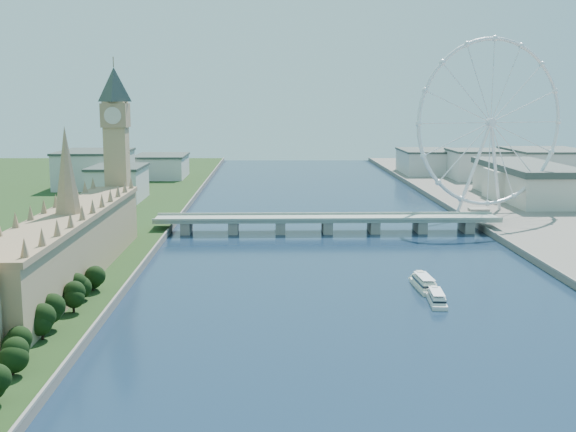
{
  "coord_description": "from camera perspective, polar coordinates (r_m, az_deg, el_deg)",
  "views": [
    {
      "loc": [
        -36.4,
        -155.2,
        84.81
      ],
      "look_at": [
        -27.33,
        210.0,
        25.19
      ],
      "focal_mm": 45.0,
      "sensor_mm": 36.0,
      "label": 1
    }
  ],
  "objects": [
    {
      "name": "county_hall",
      "position": [
        627.96,
        18.27,
        1.04
      ],
      "size": [
        54.0,
        144.0,
        35.0
      ],
      "primitive_type": null,
      "color": "beige",
      "rests_on": "ground"
    },
    {
      "name": "westminster_bridge",
      "position": [
        463.29,
        3.1,
        -0.46
      ],
      "size": [
        220.0,
        22.0,
        9.5
      ],
      "color": "gray",
      "rests_on": "ground"
    },
    {
      "name": "tree_row",
      "position": [
        239.04,
        -20.35,
        -9.94
      ],
      "size": [
        8.47,
        184.47,
        19.52
      ],
      "color": "black",
      "rests_on": "ground"
    },
    {
      "name": "big_ben",
      "position": [
        443.15,
        -13.44,
        6.66
      ],
      "size": [
        20.02,
        20.02,
        110.0
      ],
      "color": "tan",
      "rests_on": "ground"
    },
    {
      "name": "tour_boat_far",
      "position": [
        332.3,
        10.7,
        -5.68
      ],
      "size": [
        8.68,
        29.71,
        6.5
      ],
      "primitive_type": null,
      "rotation": [
        0.0,
        0.0,
        0.04
      ],
      "color": "silver",
      "rests_on": "ground"
    },
    {
      "name": "parliament_range",
      "position": [
        344.3,
        -16.84,
        -2.24
      ],
      "size": [
        24.0,
        200.0,
        70.0
      ],
      "color": "tan",
      "rests_on": "ground"
    },
    {
      "name": "city_skyline",
      "position": [
        722.46,
        4.6,
        3.85
      ],
      "size": [
        505.0,
        280.0,
        32.0
      ],
      "color": "beige",
      "rests_on": "ground"
    },
    {
      "name": "london_eye",
      "position": [
        533.98,
        15.73,
        7.07
      ],
      "size": [
        113.6,
        39.12,
        124.3
      ],
      "color": "silver",
      "rests_on": "ground"
    },
    {
      "name": "tour_boat_near",
      "position": [
        310.59,
        11.65,
        -6.77
      ],
      "size": [
        8.75,
        26.38,
        5.69
      ],
      "primitive_type": null,
      "rotation": [
        0.0,
        0.0,
        -0.09
      ],
      "color": "silver",
      "rests_on": "ground"
    }
  ]
}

